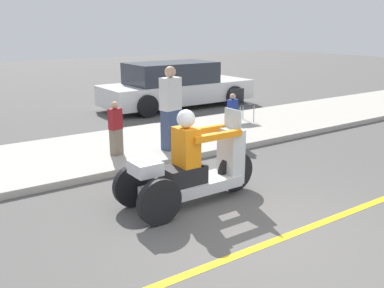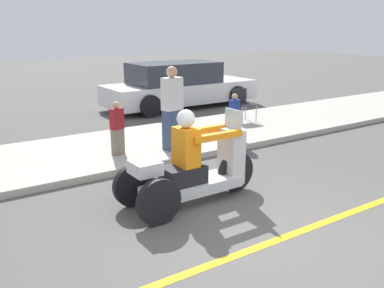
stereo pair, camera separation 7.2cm
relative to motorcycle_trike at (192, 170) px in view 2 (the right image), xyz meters
The scene contains 9 objects.
ground_plane 1.62m from the motorcycle_trike, 86.06° to the right, with size 60.00×60.00×0.00m, color #565451.
lane_stripe 1.62m from the motorcycle_trike, 90.06° to the right, with size 24.00×0.12×0.01m.
sidewalk_strip 3.09m from the motorcycle_trike, 88.01° to the left, with size 28.00×2.80×0.12m.
motorcycle_trike is the anchor object (origin of this frame).
spectator_end_of_line 2.48m from the motorcycle_trike, 65.28° to the left, with size 0.43×0.31×1.65m.
spectator_by_tree 2.49m from the motorcycle_trike, 91.01° to the left, with size 0.28×0.22×1.03m.
spectator_near_curb 3.41m from the motorcycle_trike, 40.46° to the left, with size 0.26×0.20×0.98m.
folding_chair_set_back 5.19m from the motorcycle_trike, 41.74° to the left, with size 0.49×0.49×0.82m.
parked_car_lot_right 7.63m from the motorcycle_trike, 59.27° to the left, with size 4.90×1.94×1.42m.
Camera 2 is at (-3.37, -3.31, 2.52)m, focal length 40.00 mm.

